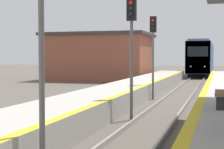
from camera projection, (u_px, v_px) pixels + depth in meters
name	position (u px, v px, depth m)	size (l,w,h in m)	color
train	(202.00, 58.00, 50.25)	(2.71, 20.44, 4.42)	black
signal_near	(41.00, 15.00, 7.50)	(0.36, 0.31, 4.71)	#595959
signal_mid	(131.00, 35.00, 14.21)	(0.36, 0.31, 4.71)	#595959
signal_far	(153.00, 42.00, 21.09)	(0.36, 0.31, 4.71)	#595959
station_building	(100.00, 57.00, 39.06)	(10.59, 7.97, 4.83)	brown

